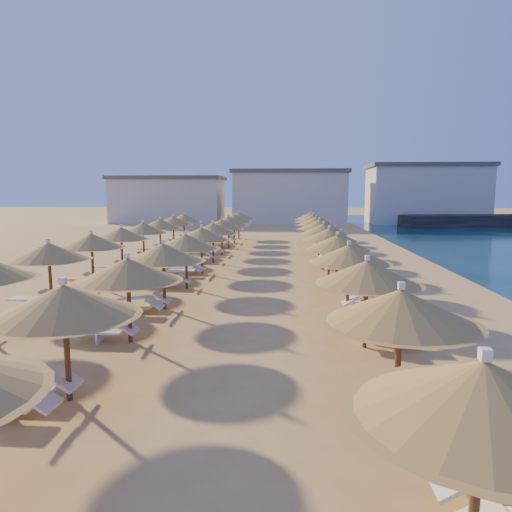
# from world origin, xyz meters

# --- Properties ---
(ground) EXTENTS (220.00, 220.00, 0.00)m
(ground) POSITION_xyz_m (0.00, 0.00, 0.00)
(ground) COLOR #E3A463
(ground) RESTS_ON ground
(hotel_blocks) EXTENTS (51.34, 9.35, 8.10)m
(hotel_blocks) POSITION_xyz_m (3.12, 46.79, 3.70)
(hotel_blocks) COLOR beige
(hotel_blocks) RESTS_ON ground
(parasol_row_east) EXTENTS (3.10, 40.41, 2.59)m
(parasol_row_east) POSITION_xyz_m (3.23, 6.34, 2.08)
(parasol_row_east) COLOR brown
(parasol_row_east) RESTS_ON ground
(parasol_row_west) EXTENTS (3.10, 40.41, 2.59)m
(parasol_row_west) POSITION_xyz_m (-3.45, 6.34, 2.08)
(parasol_row_west) COLOR brown
(parasol_row_west) RESTS_ON ground
(parasol_row_inland) EXTENTS (3.10, 29.22, 2.59)m
(parasol_row_inland) POSITION_xyz_m (-7.77, 8.21, 2.08)
(parasol_row_inland) COLOR brown
(parasol_row_inland) RESTS_ON ground
(loungers) EXTENTS (14.16, 38.83, 0.66)m
(loungers) POSITION_xyz_m (-1.65, 6.61, 0.34)
(loungers) COLOR white
(loungers) RESTS_ON ground
(beachgoer_c) EXTENTS (0.97, 1.15, 1.84)m
(beachgoer_c) POSITION_xyz_m (3.23, 8.05, 0.92)
(beachgoer_c) COLOR tan
(beachgoer_c) RESTS_ON ground
(beachgoer_b) EXTENTS (0.85, 0.95, 1.60)m
(beachgoer_b) POSITION_xyz_m (4.50, 6.65, 0.80)
(beachgoer_b) COLOR tan
(beachgoer_b) RESTS_ON ground
(beachgoer_a) EXTENTS (0.39, 0.57, 1.52)m
(beachgoer_a) POSITION_xyz_m (4.07, 0.85, 0.76)
(beachgoer_a) COLOR tan
(beachgoer_a) RESTS_ON ground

